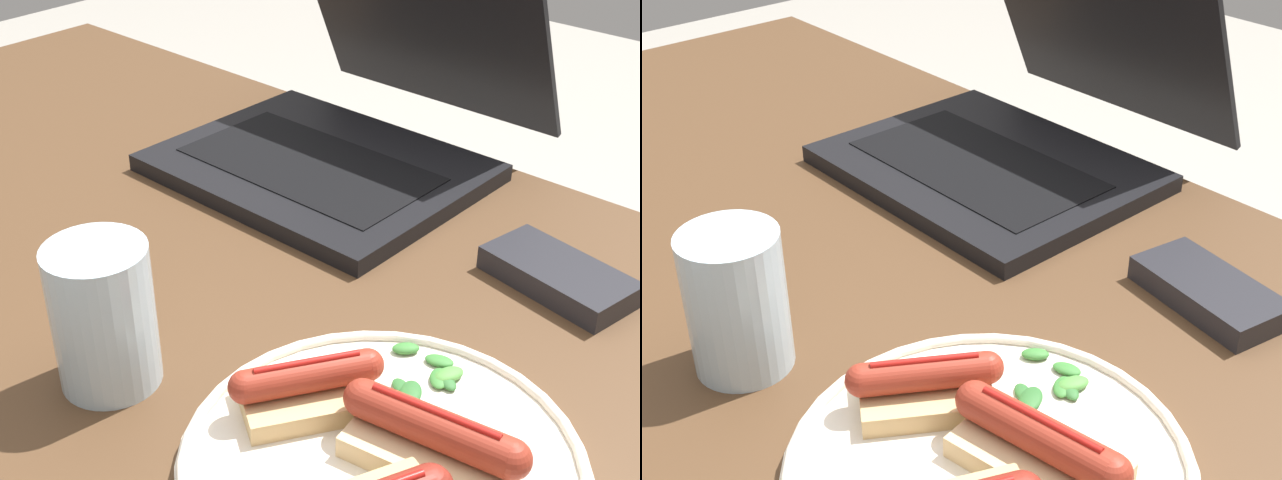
% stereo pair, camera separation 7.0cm
% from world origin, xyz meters
% --- Properties ---
extents(desk, '(1.38, 0.70, 0.72)m').
position_xyz_m(desk, '(0.00, 0.00, 0.64)').
color(desk, '#4C331E').
rests_on(desk, ground_plane).
extents(laptop, '(0.31, 0.35, 0.24)m').
position_xyz_m(laptop, '(-0.07, 0.25, 0.76)').
color(laptop, black).
rests_on(laptop, desk).
extents(plate, '(0.26, 0.26, 0.02)m').
position_xyz_m(plate, '(0.24, -0.09, 0.73)').
color(plate, silver).
rests_on(plate, desk).
extents(sausage_toast_left, '(0.13, 0.07, 0.04)m').
position_xyz_m(sausage_toast_left, '(0.26, -0.07, 0.75)').
color(sausage_toast_left, '#D6B784').
rests_on(sausage_toast_left, plate).
extents(sausage_toast_right, '(0.10, 0.11, 0.04)m').
position_xyz_m(sausage_toast_right, '(0.17, -0.08, 0.75)').
color(sausage_toast_right, tan).
rests_on(sausage_toast_right, plate).
extents(salad_pile, '(0.07, 0.07, 0.01)m').
position_xyz_m(salad_pile, '(0.22, -0.00, 0.73)').
color(salad_pile, '#2D662D').
rests_on(salad_pile, plate).
extents(drinking_glass, '(0.07, 0.07, 0.11)m').
position_xyz_m(drinking_glass, '(0.04, -0.15, 0.78)').
color(drinking_glass, silver).
rests_on(drinking_glass, desk).
extents(external_drive, '(0.14, 0.08, 0.02)m').
position_xyz_m(external_drive, '(0.22, 0.18, 0.73)').
color(external_drive, '#232328').
rests_on(external_drive, desk).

